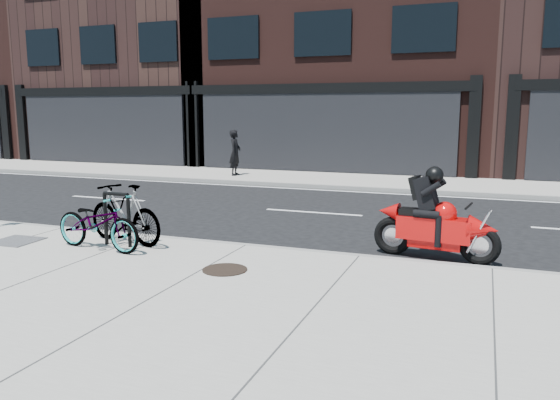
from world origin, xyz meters
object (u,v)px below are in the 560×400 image
at_px(motorcycle, 441,222).
at_px(pedestrian, 235,153).
at_px(bicycle_front, 98,223).
at_px(manhole_cover, 225,270).
at_px(utility_grate, 16,241).
at_px(bike_rack, 117,214).
at_px(bicycle_rear, 125,214).

distance_m(motorcycle, pedestrian, 11.58).
relative_size(bicycle_front, manhole_cover, 2.67).
height_order(bicycle_front, motorcycle, motorcycle).
bearing_deg(utility_grate, pedestrian, 93.34).
bearing_deg(bike_rack, bicycle_rear, 85.54).
bearing_deg(bike_rack, pedestrian, 104.01).
xyz_separation_m(pedestrian, manhole_cover, (4.89, -10.76, -0.80)).
height_order(bike_rack, motorcycle, motorcycle).
xyz_separation_m(bicycle_rear, manhole_cover, (2.36, -0.86, -0.52)).
bearing_deg(bicycle_rear, bicycle_front, -1.21).
relative_size(bicycle_rear, pedestrian, 1.09).
xyz_separation_m(bicycle_front, motorcycle, (5.36, 1.84, 0.04)).
relative_size(bicycle_rear, motorcycle, 0.85).
relative_size(pedestrian, manhole_cover, 2.46).
relative_size(bike_rack, utility_grate, 1.25).
relative_size(bicycle_rear, manhole_cover, 2.67).
bearing_deg(bicycle_front, bicycle_rear, -8.03).
xyz_separation_m(bike_rack, bicycle_rear, (0.01, 0.19, -0.02)).
bearing_deg(pedestrian, bicycle_rear, -173.14).
distance_m(bicycle_rear, pedestrian, 10.22).
distance_m(bicycle_front, manhole_cover, 2.57).
distance_m(bicycle_rear, manhole_cover, 2.57).
xyz_separation_m(bicycle_rear, motorcycle, (5.22, 1.30, -0.03)).
height_order(bicycle_front, manhole_cover, bicycle_front).
relative_size(motorcycle, utility_grate, 2.77).
bearing_deg(bicycle_rear, motorcycle, 117.58).
xyz_separation_m(bicycle_front, utility_grate, (-1.78, -0.04, -0.46)).
xyz_separation_m(bicycle_rear, utility_grate, (-1.92, -0.58, -0.52)).
relative_size(bicycle_front, motorcycle, 0.85).
relative_size(manhole_cover, utility_grate, 0.88).
height_order(bike_rack, utility_grate, bike_rack).
height_order(pedestrian, utility_grate, pedestrian).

